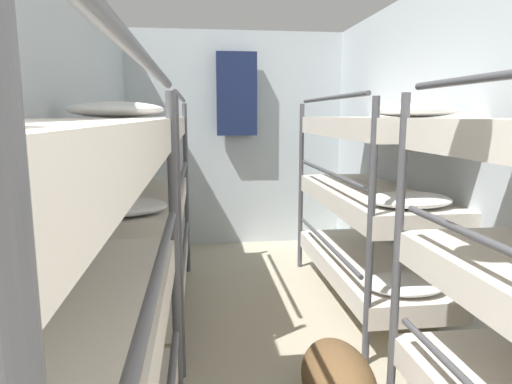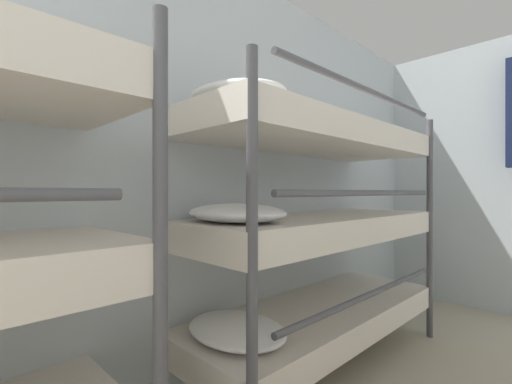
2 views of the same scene
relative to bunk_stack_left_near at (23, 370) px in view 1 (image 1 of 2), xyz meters
The scene contains 8 objects.
wall_left 1.44m from the bunk_stack_left_near, 105.39° to the left, with size 0.06×5.65×2.42m.
wall_right 2.54m from the bunk_stack_left_near, 32.31° to the left, with size 0.06×5.65×2.42m.
wall_back 4.25m from the bunk_stack_left_near, 78.01° to the left, with size 2.56×0.06×2.42m.
bunk_stack_left_near is the anchor object (origin of this frame).
bunk_stack_left_far 2.19m from the bunk_stack_left_near, 90.00° to the left, with size 0.69×1.86×1.64m.
bunk_stack_right_far 2.81m from the bunk_stack_left_near, 51.22° to the left, with size 0.69×1.86×1.64m.
duffel_bag 1.60m from the bunk_stack_left_near, 39.07° to the left, with size 0.35×0.60×0.35m.
hanging_coat 4.18m from the bunk_stack_left_near, 77.54° to the left, with size 0.44×0.12×0.90m.
Camera 1 is at (-0.43, 0.30, 1.49)m, focal length 32.00 mm.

